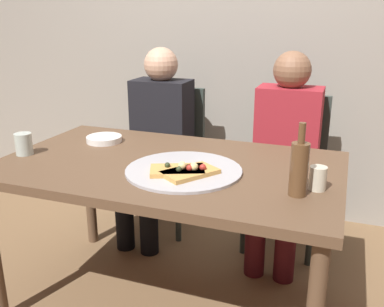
{
  "coord_description": "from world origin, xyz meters",
  "views": [
    {
      "loc": [
        0.72,
        -1.65,
        1.36
      ],
      "look_at": [
        0.11,
        0.02,
        0.78
      ],
      "focal_mm": 40.02,
      "sensor_mm": 36.0,
      "label": 1
    }
  ],
  "objects_px": {
    "pizza_slice_last": "(178,170)",
    "guest_in_sweater": "(157,135)",
    "chair_left": "(167,148)",
    "guest_in_beanie": "(285,148)",
    "pizza_slice_extra": "(190,172)",
    "plate_stack": "(104,139)",
    "tumbler_far": "(24,144)",
    "dining_table": "(169,179)",
    "wine_bottle": "(299,168)",
    "tumbler_near": "(318,178)",
    "pizza_tray": "(184,170)",
    "chair_right": "(287,161)"
  },
  "relations": [
    {
      "from": "dining_table",
      "to": "chair_left",
      "type": "height_order",
      "value": "chair_left"
    },
    {
      "from": "dining_table",
      "to": "pizza_tray",
      "type": "distance_m",
      "value": 0.16
    },
    {
      "from": "pizza_slice_extra",
      "to": "plate_stack",
      "type": "distance_m",
      "value": 0.68
    },
    {
      "from": "wine_bottle",
      "to": "chair_right",
      "type": "xyz_separation_m",
      "value": [
        -0.17,
        1.01,
        -0.32
      ]
    },
    {
      "from": "pizza_slice_extra",
      "to": "plate_stack",
      "type": "bearing_deg",
      "value": 151.79
    },
    {
      "from": "pizza_slice_last",
      "to": "pizza_slice_extra",
      "type": "relative_size",
      "value": 0.99
    },
    {
      "from": "pizza_slice_last",
      "to": "guest_in_beanie",
      "type": "xyz_separation_m",
      "value": [
        0.32,
        0.82,
        -0.11
      ]
    },
    {
      "from": "dining_table",
      "to": "pizza_tray",
      "type": "height_order",
      "value": "pizza_tray"
    },
    {
      "from": "chair_left",
      "to": "guest_in_beanie",
      "type": "xyz_separation_m",
      "value": [
        0.79,
        -0.15,
        0.13
      ]
    },
    {
      "from": "guest_in_sweater",
      "to": "tumbler_near",
      "type": "bearing_deg",
      "value": 142.8
    },
    {
      "from": "wine_bottle",
      "to": "guest_in_beanie",
      "type": "xyz_separation_m",
      "value": [
        -0.17,
        0.86,
        -0.19
      ]
    },
    {
      "from": "tumbler_far",
      "to": "guest_in_beanie",
      "type": "relative_size",
      "value": 0.09
    },
    {
      "from": "pizza_slice_last",
      "to": "chair_left",
      "type": "relative_size",
      "value": 0.28
    },
    {
      "from": "pizza_slice_last",
      "to": "tumbler_far",
      "type": "height_order",
      "value": "tumbler_far"
    },
    {
      "from": "tumbler_far",
      "to": "guest_in_sweater",
      "type": "xyz_separation_m",
      "value": [
        0.3,
        0.81,
        -0.14
      ]
    },
    {
      "from": "dining_table",
      "to": "plate_stack",
      "type": "height_order",
      "value": "plate_stack"
    },
    {
      "from": "dining_table",
      "to": "guest_in_beanie",
      "type": "bearing_deg",
      "value": 59.2
    },
    {
      "from": "wine_bottle",
      "to": "guest_in_beanie",
      "type": "height_order",
      "value": "guest_in_beanie"
    },
    {
      "from": "guest_in_beanie",
      "to": "pizza_tray",
      "type": "bearing_deg",
      "value": 68.33
    },
    {
      "from": "chair_left",
      "to": "guest_in_sweater",
      "type": "bearing_deg",
      "value": 90.0
    },
    {
      "from": "plate_stack",
      "to": "tumbler_far",
      "type": "bearing_deg",
      "value": -127.77
    },
    {
      "from": "pizza_tray",
      "to": "pizza_slice_extra",
      "type": "distance_m",
      "value": 0.07
    },
    {
      "from": "pizza_slice_last",
      "to": "pizza_slice_extra",
      "type": "distance_m",
      "value": 0.06
    },
    {
      "from": "pizza_slice_last",
      "to": "tumbler_near",
      "type": "xyz_separation_m",
      "value": [
        0.55,
        0.04,
        0.02
      ]
    },
    {
      "from": "pizza_slice_extra",
      "to": "guest_in_sweater",
      "type": "distance_m",
      "value": 0.99
    },
    {
      "from": "dining_table",
      "to": "wine_bottle",
      "type": "xyz_separation_m",
      "value": [
        0.58,
        -0.16,
        0.18
      ]
    },
    {
      "from": "guest_in_sweater",
      "to": "pizza_tray",
      "type": "bearing_deg",
      "value": 122.09
    },
    {
      "from": "plate_stack",
      "to": "chair_left",
      "type": "xyz_separation_m",
      "value": [
        0.06,
        0.66,
        -0.23
      ]
    },
    {
      "from": "tumbler_far",
      "to": "dining_table",
      "type": "bearing_deg",
      "value": 10.12
    },
    {
      "from": "dining_table",
      "to": "wine_bottle",
      "type": "bearing_deg",
      "value": -15.69
    },
    {
      "from": "pizza_tray",
      "to": "chair_right",
      "type": "relative_size",
      "value": 0.54
    },
    {
      "from": "pizza_tray",
      "to": "chair_right",
      "type": "bearing_deg",
      "value": 71.62
    },
    {
      "from": "pizza_slice_last",
      "to": "guest_in_beanie",
      "type": "distance_m",
      "value": 0.89
    },
    {
      "from": "tumbler_far",
      "to": "chair_right",
      "type": "distance_m",
      "value": 1.49
    },
    {
      "from": "dining_table",
      "to": "pizza_tray",
      "type": "xyz_separation_m",
      "value": [
        0.11,
        -0.08,
        0.08
      ]
    },
    {
      "from": "pizza_tray",
      "to": "chair_right",
      "type": "height_order",
      "value": "chair_right"
    },
    {
      "from": "dining_table",
      "to": "chair_left",
      "type": "xyz_separation_m",
      "value": [
        -0.38,
        0.84,
        -0.14
      ]
    },
    {
      "from": "guest_in_sweater",
      "to": "pizza_slice_last",
      "type": "bearing_deg",
      "value": 120.21
    },
    {
      "from": "wine_bottle",
      "to": "chair_left",
      "type": "distance_m",
      "value": 1.43
    },
    {
      "from": "tumbler_far",
      "to": "plate_stack",
      "type": "distance_m",
      "value": 0.4
    },
    {
      "from": "pizza_slice_last",
      "to": "guest_in_sweater",
      "type": "bearing_deg",
      "value": 120.21
    },
    {
      "from": "pizza_slice_extra",
      "to": "dining_table",
      "type": "bearing_deg",
      "value": 139.74
    },
    {
      "from": "dining_table",
      "to": "guest_in_sweater",
      "type": "height_order",
      "value": "guest_in_sweater"
    },
    {
      "from": "wine_bottle",
      "to": "plate_stack",
      "type": "height_order",
      "value": "wine_bottle"
    },
    {
      "from": "tumbler_near",
      "to": "tumbler_far",
      "type": "distance_m",
      "value": 1.33
    },
    {
      "from": "plate_stack",
      "to": "guest_in_sweater",
      "type": "relative_size",
      "value": 0.15
    },
    {
      "from": "tumbler_near",
      "to": "tumbler_far",
      "type": "height_order",
      "value": "tumbler_far"
    },
    {
      "from": "tumbler_near",
      "to": "tumbler_far",
      "type": "relative_size",
      "value": 0.89
    },
    {
      "from": "guest_in_beanie",
      "to": "chair_left",
      "type": "bearing_deg",
      "value": -10.81
    },
    {
      "from": "chair_left",
      "to": "guest_in_beanie",
      "type": "relative_size",
      "value": 0.77
    }
  ]
}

